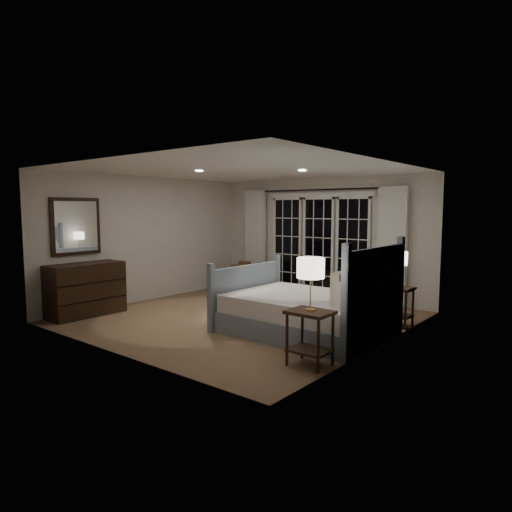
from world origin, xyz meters
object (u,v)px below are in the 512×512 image
Objects in this scene: nightstand_right at (397,300)px; armchair at (249,276)px; nightstand_left at (310,329)px; lamp_left at (311,268)px; dresser at (86,289)px; lamp_right at (398,259)px; bed at (308,311)px.

nightstand_right is 3.96m from armchair.
lamp_left is at bearing 90.00° from nightstand_left.
dresser is at bearing -148.86° from nightstand_right.
lamp_right is 4.03m from armchair.
armchair reaches higher than nightstand_right.
dresser is at bearing -176.31° from lamp_left.
nightstand_right is 0.49× the size of dresser.
lamp_right is 0.78× the size of armchair.
nightstand_right is at bearing 50.93° from armchair.
armchair is (-3.84, 0.95, -0.09)m from nightstand_right.
dresser is (-4.42, -0.29, 0.02)m from nightstand_left.
bed is 3.47× the size of nightstand_left.
lamp_right reaches higher than nightstand_right.
nightstand_right is 1.12× the size of lamp_right.
armchair is (-3.84, 0.95, -0.75)m from lamp_right.
dresser is (-4.50, -2.72, -0.62)m from lamp_right.
nightstand_left is at bearing 22.86° from armchair.
bed is 3.68× the size of lamp_left.
lamp_left is (-0.08, -2.43, 0.75)m from nightstand_right.
armchair is at bearing 138.03° from nightstand_left.
lamp_right is at bearing 31.14° from dresser.
lamp_left is 5.13m from armchair.
lamp_left is at bearing 3.69° from dresser.
nightstand_left is 0.51× the size of dresser.
nightstand_right is (0.08, 2.43, -0.03)m from nightstand_left.
nightstand_right is (0.86, 1.27, 0.08)m from bed.
lamp_right is at bearing 88.11° from nightstand_left.
lamp_right is at bearing -90.00° from nightstand_right.
bed is 1.63m from lamp_left.
dresser is (-0.66, -3.67, 0.13)m from armchair.
bed is 1.70m from lamp_right.
nightstand_right is at bearing 88.11° from lamp_left.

